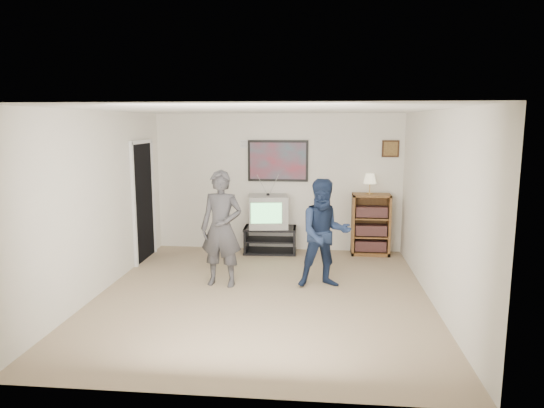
% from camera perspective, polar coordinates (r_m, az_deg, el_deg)
% --- Properties ---
extents(room_shell, '(4.51, 5.00, 2.51)m').
position_cam_1_polar(room_shell, '(6.77, -0.82, 0.31)').
color(room_shell, '#806551').
rests_on(room_shell, ground).
extents(media_stand, '(0.96, 0.55, 0.47)m').
position_cam_1_polar(media_stand, '(8.82, -0.21, -4.23)').
color(media_stand, black).
rests_on(media_stand, room_shell).
extents(crt_television, '(0.76, 0.67, 0.58)m').
position_cam_1_polar(crt_television, '(8.71, -0.47, -0.86)').
color(crt_television, '#989994').
rests_on(crt_television, media_stand).
extents(bookshelf, '(0.67, 0.38, 1.09)m').
position_cam_1_polar(bookshelf, '(8.81, 11.53, -2.37)').
color(bookshelf, brown).
rests_on(bookshelf, room_shell).
extents(table_lamp, '(0.23, 0.23, 0.36)m').
position_cam_1_polar(table_lamp, '(8.71, 11.43, 2.36)').
color(table_lamp, beige).
rests_on(table_lamp, bookshelf).
extents(person_tall, '(0.66, 0.48, 1.68)m').
position_cam_1_polar(person_tall, '(6.99, -5.96, -2.89)').
color(person_tall, '#38373B').
rests_on(person_tall, room_shell).
extents(person_short, '(0.86, 0.72, 1.56)m').
position_cam_1_polar(person_short, '(6.93, 6.20, -3.48)').
color(person_short, '#172440').
rests_on(person_short, room_shell).
extents(controller_left, '(0.03, 0.12, 0.03)m').
position_cam_1_polar(controller_left, '(7.14, -5.60, 0.99)').
color(controller_left, white).
rests_on(controller_left, person_tall).
extents(controller_right, '(0.04, 0.11, 0.03)m').
position_cam_1_polar(controller_right, '(7.14, 6.13, -1.08)').
color(controller_right, white).
rests_on(controller_right, person_short).
extents(poster, '(1.10, 0.03, 0.75)m').
position_cam_1_polar(poster, '(8.82, 0.70, 5.10)').
color(poster, black).
rests_on(poster, room_shell).
extents(air_vent, '(0.28, 0.02, 0.14)m').
position_cam_1_polar(air_vent, '(8.87, -2.86, 7.05)').
color(air_vent, white).
rests_on(air_vent, room_shell).
extents(small_picture, '(0.30, 0.03, 0.30)m').
position_cam_1_polar(small_picture, '(8.87, 13.77, 6.34)').
color(small_picture, black).
rests_on(small_picture, room_shell).
extents(doorway, '(0.03, 0.85, 2.00)m').
position_cam_1_polar(doorway, '(8.54, -14.94, 0.23)').
color(doorway, black).
rests_on(doorway, room_shell).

